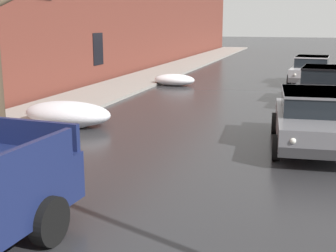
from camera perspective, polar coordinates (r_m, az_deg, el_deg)
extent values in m
cube|color=gray|center=(17.85, -12.09, 2.80)|extent=(2.88, 80.00, 0.12)
cube|color=black|center=(23.60, -8.81, 9.52)|extent=(0.08, 1.10, 1.60)
ellipsoid|color=white|center=(22.80, 0.81, 5.81)|extent=(2.06, 1.11, 0.57)
ellipsoid|color=white|center=(23.03, -0.35, 5.72)|extent=(0.53, 0.44, 0.44)
ellipsoid|color=white|center=(22.65, 1.06, 5.68)|extent=(0.60, 0.50, 0.50)
ellipsoid|color=white|center=(14.22, -12.49, 1.51)|extent=(2.81, 1.43, 0.75)
ellipsoid|color=white|center=(13.85, -11.05, 1.16)|extent=(0.83, 0.69, 0.69)
ellipsoid|color=white|center=(14.43, -15.21, 1.05)|extent=(0.61, 0.51, 0.51)
cube|color=navy|center=(6.12, -18.37, -4.65)|extent=(0.24, 2.43, 0.44)
cube|color=navy|center=(7.77, -16.81, -0.87)|extent=(1.79, 0.20, 0.44)
cylinder|color=black|center=(6.80, -14.60, -11.45)|extent=(0.26, 0.73, 0.72)
cube|color=slate|center=(12.00, 17.48, 0.22)|extent=(2.03, 4.37, 0.60)
cube|color=black|center=(12.10, 17.58, 3.02)|extent=(1.62, 2.32, 0.52)
cube|color=slate|center=(12.07, 17.65, 4.09)|extent=(1.66, 2.37, 0.06)
cube|color=#303032|center=(10.04, 18.38, -3.33)|extent=(1.64, 0.26, 0.22)
cube|color=#303032|center=(14.05, 16.73, 1.32)|extent=(1.64, 0.26, 0.22)
cylinder|color=black|center=(10.74, 13.40, -2.64)|extent=(0.23, 0.61, 0.60)
cylinder|color=black|center=(13.30, 13.25, 0.35)|extent=(0.23, 0.61, 0.60)
sphere|color=silver|center=(9.90, 15.38, -1.80)|extent=(0.14, 0.14, 0.14)
cube|color=black|center=(18.65, 18.78, 4.50)|extent=(2.06, 4.31, 0.60)
cube|color=black|center=(18.80, 18.93, 6.27)|extent=(1.67, 2.29, 0.52)
cube|color=black|center=(18.77, 18.99, 6.97)|extent=(1.71, 2.33, 0.06)
cube|color=black|center=(16.66, 18.34, 2.97)|extent=(1.72, 0.25, 0.22)
cube|color=black|center=(20.71, 19.05, 4.75)|extent=(1.72, 0.25, 0.22)
cylinder|color=black|center=(17.48, 15.53, 3.20)|extent=(0.22, 0.61, 0.60)
cylinder|color=black|center=(20.04, 16.36, 4.34)|extent=(0.22, 0.61, 0.60)
sphere|color=silver|center=(16.57, 20.36, 3.67)|extent=(0.14, 0.14, 0.14)
sphere|color=silver|center=(16.63, 16.43, 3.99)|extent=(0.14, 0.14, 0.14)
cube|color=#B7B7BC|center=(24.23, 17.49, 6.39)|extent=(2.07, 4.15, 0.60)
cube|color=black|center=(24.38, 17.62, 7.75)|extent=(1.68, 2.20, 0.52)
cube|color=#B7B7BC|center=(24.36, 17.65, 8.28)|extent=(1.72, 2.25, 0.06)
cube|color=#525254|center=(22.30, 17.08, 5.43)|extent=(1.76, 0.24, 0.22)
cube|color=#525254|center=(26.20, 17.79, 6.43)|extent=(1.76, 0.24, 0.22)
cylinder|color=black|center=(22.98, 19.48, 5.17)|extent=(0.22, 0.61, 0.60)
cylinder|color=black|center=(23.11, 14.94, 5.51)|extent=(0.22, 0.61, 0.60)
cylinder|color=black|center=(25.46, 19.71, 5.84)|extent=(0.22, 0.61, 0.60)
cylinder|color=black|center=(25.58, 15.61, 6.15)|extent=(0.22, 0.61, 0.60)
sphere|color=silver|center=(22.21, 18.62, 5.98)|extent=(0.14, 0.14, 0.14)
sphere|color=silver|center=(22.29, 15.62, 6.20)|extent=(0.14, 0.14, 0.14)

